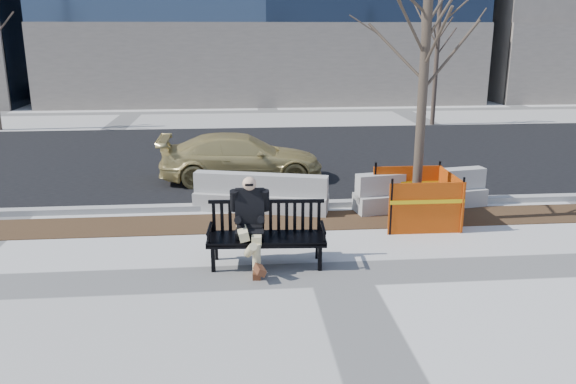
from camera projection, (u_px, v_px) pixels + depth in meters
name	position (u px, v px, depth m)	size (l,w,h in m)	color
ground	(339.00, 274.00, 9.08)	(120.00, 120.00, 0.00)	beige
mulch_strip	(316.00, 221.00, 11.57)	(40.00, 1.20, 0.02)	#47301C
asphalt_street	(288.00, 156.00, 17.52)	(60.00, 10.40, 0.01)	black
curb	(310.00, 204.00, 12.47)	(60.00, 0.25, 0.12)	#9E9B93
bench	(267.00, 265.00, 9.43)	(1.93, 0.69, 1.03)	black
seated_man	(251.00, 264.00, 9.47)	(0.61, 1.02, 1.43)	black
tree_fence	(415.00, 222.00, 11.50)	(2.15, 2.15, 5.36)	#D9480A
sedan	(242.00, 180.00, 14.67)	(1.65, 4.05, 1.17)	tan
jersey_barrier_left	(261.00, 211.00, 12.23)	(2.81, 0.56, 0.81)	#A4A199
jersey_barrier_right	(420.00, 208.00, 12.38)	(2.88, 0.58, 0.83)	#A6A39B
far_tree_left	(0.00, 130.00, 22.03)	(2.22, 2.22, 6.00)	#4F3F33
far_tree_right	(432.00, 125.00, 23.24)	(1.93, 1.93, 5.21)	#46382D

